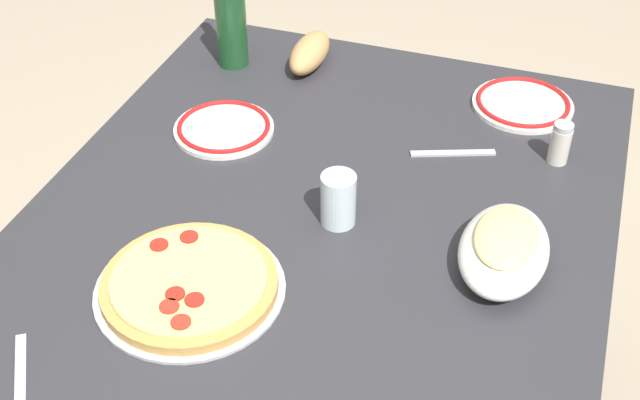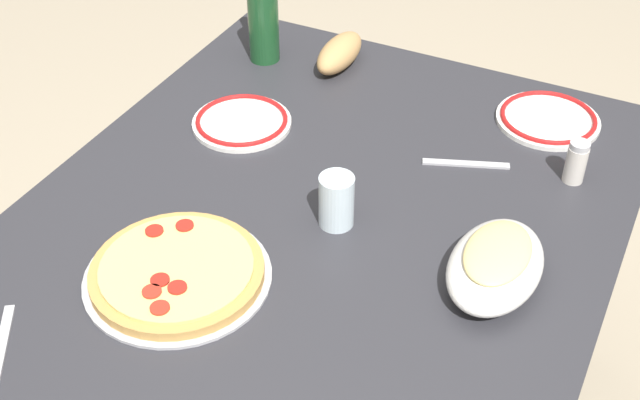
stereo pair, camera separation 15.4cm
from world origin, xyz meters
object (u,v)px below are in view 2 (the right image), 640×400
object	(u,v)px
side_plate_far	(242,121)
baked_pasta_dish	(496,263)
wine_bottle	(263,14)
bread_loaf	(340,53)
pepperoni_pizza	(177,272)
water_glass	(336,201)
side_plate_near	(548,119)
dining_table	(320,257)
spice_shaker	(576,162)

from	to	relation	value
side_plate_far	baked_pasta_dish	bearing A→B (deg)	70.57
wine_bottle	bread_loaf	size ratio (longest dim) A/B	1.59
pepperoni_pizza	bread_loaf	size ratio (longest dim) A/B	1.77
pepperoni_pizza	wine_bottle	world-z (taller)	wine_bottle
pepperoni_pizza	bread_loaf	world-z (taller)	bread_loaf
pepperoni_pizza	water_glass	distance (m)	0.31
pepperoni_pizza	bread_loaf	distance (m)	0.76
wine_bottle	side_plate_near	world-z (taller)	wine_bottle
dining_table	side_plate_near	distance (m)	0.58
baked_pasta_dish	bread_loaf	xyz separation A→B (m)	(-0.53, -0.53, -0.01)
baked_pasta_dish	spice_shaker	world-z (taller)	spice_shaker
dining_table	water_glass	distance (m)	0.17
dining_table	side_plate_far	xyz separation A→B (m)	(-0.18, -0.27, 0.12)
baked_pasta_dish	wine_bottle	size ratio (longest dim) A/B	0.84
spice_shaker	dining_table	bearing A→B (deg)	-52.16
side_plate_near	spice_shaker	world-z (taller)	spice_shaker
baked_pasta_dish	wine_bottle	distance (m)	0.86
wine_bottle	side_plate_near	distance (m)	0.67
baked_pasta_dish	water_glass	world-z (taller)	water_glass
pepperoni_pizza	side_plate_near	xyz separation A→B (m)	(-0.74, 0.43, -0.01)
wine_bottle	side_plate_near	size ratio (longest dim) A/B	1.31
water_glass	bread_loaf	size ratio (longest dim) A/B	0.57
wine_bottle	spice_shaker	size ratio (longest dim) A/B	3.27
wine_bottle	side_plate_near	xyz separation A→B (m)	(-0.03, 0.66, -0.10)
water_glass	side_plate_far	size ratio (longest dim) A/B	0.49
dining_table	pepperoni_pizza	xyz separation A→B (m)	(0.26, -0.14, 0.13)
wine_bottle	spice_shaker	world-z (taller)	wine_bottle
side_plate_near	spice_shaker	distance (m)	0.20
bread_loaf	baked_pasta_dish	bearing A→B (deg)	45.36
bread_loaf	side_plate_far	bearing A→B (deg)	-14.12
bread_loaf	spice_shaker	xyz separation A→B (m)	(0.19, 0.59, 0.01)
water_glass	side_plate_far	xyz separation A→B (m)	(-0.20, -0.31, -0.04)
water_glass	side_plate_near	size ratio (longest dim) A/B	0.47
dining_table	baked_pasta_dish	bearing A→B (deg)	84.70
wine_bottle	spice_shaker	bearing A→B (deg)	79.14
dining_table	wine_bottle	size ratio (longest dim) A/B	4.46
dining_table	water_glass	bearing A→B (deg)	72.71
pepperoni_pizza	side_plate_far	world-z (taller)	pepperoni_pizza
dining_table	spice_shaker	distance (m)	0.52
dining_table	baked_pasta_dish	xyz separation A→B (m)	(0.03, 0.34, 0.15)
side_plate_near	water_glass	bearing A→B (deg)	-27.76
wine_bottle	water_glass	size ratio (longest dim) A/B	2.81
pepperoni_pizza	water_glass	xyz separation A→B (m)	(-0.25, 0.18, 0.04)
baked_pasta_dish	spice_shaker	distance (m)	0.34
bread_loaf	spice_shaker	distance (m)	0.62
baked_pasta_dish	water_glass	xyz separation A→B (m)	(-0.02, -0.30, 0.01)
pepperoni_pizza	water_glass	bearing A→B (deg)	144.73
wine_bottle	side_plate_far	xyz separation A→B (m)	(0.26, 0.09, -0.10)
bread_loaf	wine_bottle	bearing A→B (deg)	-74.71
water_glass	side_plate_near	bearing A→B (deg)	152.24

